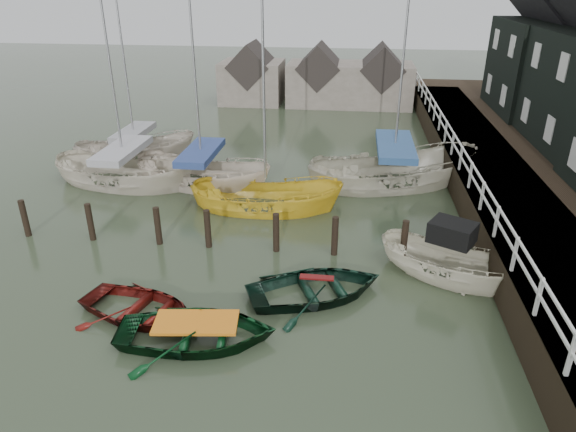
# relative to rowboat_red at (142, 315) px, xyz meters

# --- Properties ---
(ground) EXTENTS (120.00, 120.00, 0.00)m
(ground) POSITION_rel_rowboat_red_xyz_m (2.00, 1.20, 0.00)
(ground) COLOR #2E3824
(ground) RESTS_ON ground
(pier) EXTENTS (3.04, 32.00, 2.70)m
(pier) POSITION_rel_rowboat_red_xyz_m (11.48, 11.20, 0.71)
(pier) COLOR black
(pier) RESTS_ON ground
(mooring_pilings) EXTENTS (13.72, 0.22, 1.80)m
(mooring_pilings) POSITION_rel_rowboat_red_xyz_m (0.89, 4.20, 0.50)
(mooring_pilings) COLOR black
(mooring_pilings) RESTS_ON ground
(far_sheds) EXTENTS (14.00, 4.08, 4.39)m
(far_sheds) POSITION_rel_rowboat_red_xyz_m (2.83, 27.20, 1.86)
(far_sheds) COLOR #665B51
(far_sheds) RESTS_ON ground
(rowboat_red) EXTENTS (4.18, 3.47, 0.75)m
(rowboat_red) POSITION_rel_rowboat_red_xyz_m (0.00, 0.00, 0.00)
(rowboat_red) COLOR #520F0B
(rowboat_red) RESTS_ON ground
(rowboat_green) EXTENTS (4.43, 3.41, 0.85)m
(rowboat_green) POSITION_rel_rowboat_red_xyz_m (1.88, -0.89, 0.00)
(rowboat_green) COLOR black
(rowboat_green) RESTS_ON ground
(rowboat_dkgreen) EXTENTS (4.91, 4.30, 0.85)m
(rowboat_dkgreen) POSITION_rel_rowboat_red_xyz_m (4.79, 1.59, 0.00)
(rowboat_dkgreen) COLOR black
(rowboat_dkgreen) RESTS_ON ground
(motorboat) EXTENTS (4.86, 3.73, 2.74)m
(motorboat) POSITION_rel_rowboat_red_xyz_m (8.80, 3.10, 0.09)
(motorboat) COLOR beige
(motorboat) RESTS_ON ground
(sailboat_a) EXTENTS (7.40, 3.82, 10.73)m
(sailboat_a) POSITION_rel_rowboat_red_xyz_m (-4.54, 9.61, 0.06)
(sailboat_a) COLOR beige
(sailboat_a) RESTS_ON ground
(sailboat_b) EXTENTS (7.18, 4.15, 11.37)m
(sailboat_b) POSITION_rel_rowboat_red_xyz_m (-1.03, 9.94, 0.06)
(sailboat_b) COLOR beige
(sailboat_b) RESTS_ON ground
(sailboat_c) EXTENTS (6.25, 2.39, 11.16)m
(sailboat_c) POSITION_rel_rowboat_red_xyz_m (2.25, 7.72, 0.01)
(sailboat_c) COLOR gold
(sailboat_c) RESTS_ON ground
(sailboat_d) EXTENTS (8.50, 5.27, 12.24)m
(sailboat_d) POSITION_rel_rowboat_red_xyz_m (7.54, 11.12, 0.06)
(sailboat_d) COLOR beige
(sailboat_d) RESTS_ON ground
(sailboat_e) EXTENTS (6.51, 4.32, 9.09)m
(sailboat_e) POSITION_rel_rowboat_red_xyz_m (-5.52, 13.17, 0.06)
(sailboat_e) COLOR #BDB0A1
(sailboat_e) RESTS_ON ground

